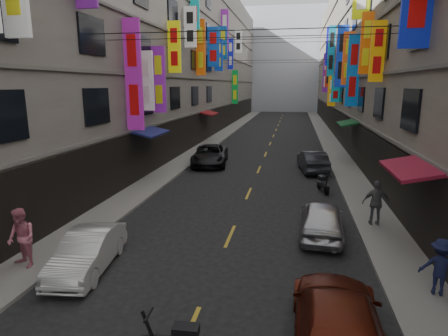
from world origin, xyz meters
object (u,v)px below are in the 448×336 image
at_px(scooter_far_right, 323,184).
at_px(car_left_far, 210,155).
at_px(car_right_far, 312,161).
at_px(car_right_near, 337,323).
at_px(car_left_mid, 88,251).
at_px(pedestrian_rnear, 440,267).
at_px(pedestrian_lfar, 21,238).
at_px(car_right_mid, 322,218).
at_px(pedestrian_rfar, 376,203).

height_order(scooter_far_right, car_left_far, car_left_far).
bearing_deg(car_right_far, car_right_near, 81.19).
relative_size(car_left_mid, pedestrian_rnear, 2.37).
relative_size(car_right_near, car_right_far, 1.11).
xyz_separation_m(pedestrian_lfar, pedestrian_rnear, (12.41, 0.69, -0.15)).
bearing_deg(pedestrian_lfar, car_right_near, 10.75).
bearing_deg(scooter_far_right, pedestrian_rnear, 89.11).
xyz_separation_m(car_left_far, pedestrian_rnear, (10.11, -16.16, 0.20)).
height_order(scooter_far_right, car_right_mid, car_right_mid).
bearing_deg(car_right_mid, car_left_far, -55.64).
bearing_deg(car_right_near, car_right_mid, -89.20).
height_order(car_left_far, car_right_near, car_left_far).
xyz_separation_m(pedestrian_rnear, pedestrian_rfar, (-0.64, 5.26, 0.13)).
xyz_separation_m(car_right_far, pedestrian_lfar, (-9.65, -15.97, 0.36)).
relative_size(car_right_near, car_right_mid, 1.19).
relative_size(car_right_near, pedestrian_rnear, 3.01).
xyz_separation_m(car_right_mid, pedestrian_rfar, (2.24, 1.30, 0.36)).
relative_size(car_left_far, car_right_far, 1.20).
height_order(pedestrian_lfar, pedestrian_rfar, pedestrian_lfar).
height_order(car_left_mid, pedestrian_lfar, pedestrian_lfar).
relative_size(car_left_mid, car_left_far, 0.73).
bearing_deg(car_right_far, pedestrian_rnear, 92.18).
distance_m(car_left_far, pedestrian_rnear, 19.07).
distance_m(scooter_far_right, car_right_far, 5.02).
xyz_separation_m(car_left_mid, pedestrian_rnear, (10.40, 0.30, 0.30)).
xyz_separation_m(scooter_far_right, pedestrian_rfar, (1.76, -5.03, 0.62)).
xyz_separation_m(scooter_far_right, car_left_far, (-7.71, 5.87, 0.29)).
bearing_deg(pedestrian_rfar, car_left_mid, 31.09).
distance_m(car_left_mid, pedestrian_lfar, 2.10).
relative_size(car_left_mid, car_right_mid, 0.93).
height_order(car_right_near, car_right_far, car_right_far).
height_order(car_left_mid, car_left_far, car_left_far).
bearing_deg(pedestrian_lfar, car_right_far, 81.91).
relative_size(car_left_mid, pedestrian_rfar, 2.04).
relative_size(scooter_far_right, car_left_far, 0.34).
distance_m(car_right_near, car_right_mid, 6.70).
bearing_deg(pedestrian_rfar, pedestrian_rnear, 98.35).
height_order(car_right_mid, car_right_far, car_right_far).
bearing_deg(pedestrian_lfar, pedestrian_rfar, 49.82).
bearing_deg(car_right_near, car_right_far, -88.93).
xyz_separation_m(scooter_far_right, car_right_near, (-0.59, -13.03, 0.26)).
relative_size(car_right_mid, pedestrian_lfar, 2.13).
height_order(car_left_mid, pedestrian_rfar, pedestrian_rfar).
bearing_deg(pedestrian_lfar, car_left_mid, 33.79).
bearing_deg(pedestrian_rnear, pedestrian_lfar, 19.38).
relative_size(car_left_far, car_right_mid, 1.28).
height_order(car_right_mid, pedestrian_rnear, pedestrian_rnear).
bearing_deg(car_left_mid, car_right_near, -25.55).
bearing_deg(car_right_mid, pedestrian_rnear, 129.73).
distance_m(car_right_near, car_right_far, 18.03).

